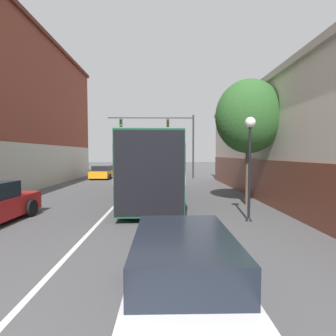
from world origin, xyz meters
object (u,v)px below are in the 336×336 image
hatchback_foreground (185,282)px  street_lamp (250,151)px  bus (151,164)px  parked_car_left_mid (103,172)px  traffic_signal_gantry (168,132)px  street_tree_near (249,117)px

hatchback_foreground → street_lamp: street_lamp is taller
bus → hatchback_foreground: (1.01, -11.54, -1.29)m
street_lamp → parked_car_left_mid: bearing=118.7°
traffic_signal_gantry → bus: bearing=-95.7°
bus → parked_car_left_mid: (-5.45, 11.40, -1.29)m
parked_car_left_mid → street_lamp: bearing=-149.1°
bus → traffic_signal_gantry: (1.14, 11.43, 2.80)m
parked_car_left_mid → street_lamp: size_ratio=1.05×
hatchback_foreground → traffic_signal_gantry: (0.13, 22.96, 4.09)m
hatchback_foreground → parked_car_left_mid: parked_car_left_mid is taller
bus → hatchback_foreground: bus is taller
traffic_signal_gantry → parked_car_left_mid: bearing=-179.8°
bus → traffic_signal_gantry: 11.82m
street_lamp → bus: bearing=124.4°
hatchback_foreground → traffic_signal_gantry: size_ratio=0.54×
traffic_signal_gantry → street_tree_near: (3.71, -13.98, -0.42)m
street_lamp → street_tree_near: size_ratio=0.63×
parked_car_left_mid → hatchback_foreground: bearing=-162.1°
hatchback_foreground → street_tree_near: size_ratio=0.77×
traffic_signal_gantry → street_tree_near: 14.47m
bus → hatchback_foreground: 11.65m
parked_car_left_mid → street_tree_near: 17.73m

